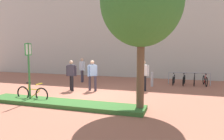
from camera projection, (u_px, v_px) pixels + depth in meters
name	position (u px, v px, depth m)	size (l,w,h in m)	color
ground_plane	(96.00, 95.00, 10.50)	(60.00, 60.00, 0.00)	#9E5B47
building_facade	(131.00, 18.00, 17.30)	(28.00, 1.20, 10.00)	#B2ADA3
planter_strip	(62.00, 103.00, 8.59)	(7.00, 1.10, 0.16)	#336028
tree_sidewalk	(141.00, 2.00, 7.33)	(2.98, 2.98, 5.70)	brown
parking_sign_post	(29.00, 64.00, 8.92)	(0.08, 0.36, 2.61)	#2D7238
bike_at_sign	(32.00, 94.00, 9.21)	(1.68, 0.42, 0.86)	black
bike_rack_cluster	(189.00, 80.00, 13.47)	(2.65, 1.71, 0.83)	#99999E
bollard_steel	(152.00, 79.00, 12.89)	(0.16, 0.16, 0.90)	#ADADB2
person_shirt_white	(143.00, 73.00, 11.54)	(0.60, 0.32, 1.72)	black
person_suited_navy	(71.00, 73.00, 11.52)	(0.60, 0.40, 1.72)	black
person_shirt_blue	(92.00, 73.00, 11.49)	(0.52, 0.49, 1.72)	#383342
person_casual_tan	(82.00, 68.00, 14.60)	(0.52, 0.42, 1.72)	#383342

